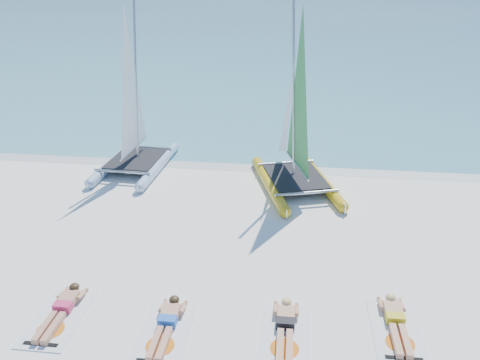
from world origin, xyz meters
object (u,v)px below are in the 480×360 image
object	(u,v)px
towel_a	(59,318)
towel_c	(285,336)
sunbather_c	(285,325)
catamaran_blue	(133,121)
sunbather_a	(62,308)
catamaran_yellow	(294,128)
towel_b	(165,333)
sunbather_b	(167,323)
sunbather_d	(396,320)
towel_d	(397,331)

from	to	relation	value
towel_a	towel_c	xyz separation A→B (m)	(4.71, 0.03, 0.00)
towel_a	sunbather_c	bearing A→B (deg)	2.73
catamaran_blue	sunbather_a	distance (m)	8.16
catamaran_blue	catamaran_yellow	world-z (taller)	catamaran_yellow
towel_a	towel_b	world-z (taller)	same
sunbather_a	towel_a	bearing A→B (deg)	-90.00
towel_a	towel_c	bearing A→B (deg)	0.40
towel_b	sunbather_b	bearing A→B (deg)	90.00
towel_a	towel_b	xyz separation A→B (m)	(2.32, -0.18, 0.00)
catamaran_blue	sunbather_c	xyz separation A→B (m)	(5.65, -7.90, -1.65)
catamaran_blue	sunbather_b	bearing A→B (deg)	-65.08
catamaran_blue	towel_c	bearing A→B (deg)	-52.05
catamaran_yellow	towel_a	distance (m)	9.07
sunbather_a	sunbather_b	xyz separation A→B (m)	(2.32, -0.18, 0.00)
towel_a	towel_c	size ratio (longest dim) A/B	1.00
sunbather_b	towel_c	size ratio (longest dim) A/B	0.93
towel_a	sunbather_d	bearing A→B (deg)	5.23
sunbather_c	catamaran_blue	bearing A→B (deg)	125.56
catamaran_blue	towel_d	xyz separation A→B (m)	(7.88, -7.69, -1.76)
towel_d	towel_a	bearing A→B (deg)	-176.35
catamaran_blue	sunbather_c	world-z (taller)	catamaran_blue
towel_c	towel_a	bearing A→B (deg)	-179.60
sunbather_d	sunbather_a	bearing A→B (deg)	-176.35
sunbather_b	towel_d	bearing A→B (deg)	5.27
catamaran_yellow	sunbather_d	bearing A→B (deg)	-88.85
sunbather_b	towel_d	world-z (taller)	sunbather_b
sunbather_a	towel_b	xyz separation A→B (m)	(2.32, -0.37, -0.11)
catamaran_blue	sunbather_b	size ratio (longest dim) A/B	3.44
towel_a	sunbather_a	bearing A→B (deg)	90.00
towel_b	catamaran_yellow	bearing A→B (deg)	72.67
towel_b	catamaran_blue	bearing A→B (deg)	111.43
sunbather_b	towel_c	world-z (taller)	sunbather_b
sunbather_a	towel_c	bearing A→B (deg)	-1.94
towel_b	towel_a	bearing A→B (deg)	175.67
towel_b	towel_d	xyz separation A→B (m)	(4.62, 0.62, 0.00)
catamaran_yellow	towel_d	distance (m)	7.65
catamaran_yellow	towel_d	size ratio (longest dim) A/B	3.29
catamaran_blue	catamaran_yellow	size ratio (longest dim) A/B	0.98
sunbather_b	towel_c	distance (m)	2.39
catamaran_blue	sunbather_d	distance (m)	11.00
sunbather_d	catamaran_yellow	bearing A→B (deg)	107.92
towel_c	catamaran_yellow	bearing A→B (deg)	89.95
sunbather_b	towel_d	size ratio (longest dim) A/B	0.93
sunbather_a	sunbather_c	size ratio (longest dim) A/B	1.00
sunbather_d	sunbather_c	bearing A→B (deg)	-169.58
towel_c	towel_d	xyz separation A→B (m)	(2.23, 0.41, 0.00)
sunbather_b	sunbather_d	bearing A→B (deg)	7.62
sunbather_c	towel_d	xyz separation A→B (m)	(2.23, 0.22, -0.11)
towel_b	sunbather_c	world-z (taller)	sunbather_c
catamaran_blue	sunbather_d	size ratio (longest dim) A/B	3.44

